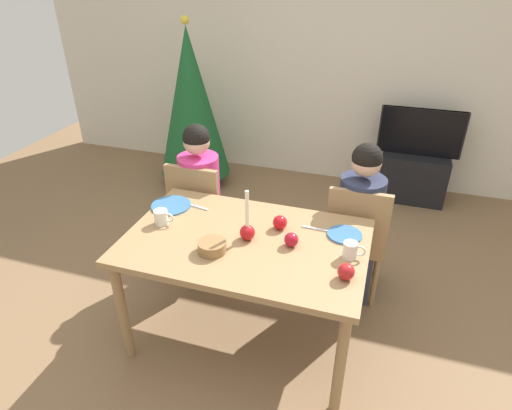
{
  "coord_description": "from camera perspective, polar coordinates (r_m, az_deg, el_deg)",
  "views": [
    {
      "loc": [
        0.69,
        -1.96,
        2.17
      ],
      "look_at": [
        0.0,
        0.2,
        0.87
      ],
      "focal_mm": 30.34,
      "sensor_mm": 36.0,
      "label": 1
    }
  ],
  "objects": [
    {
      "name": "plate_left",
      "position": [
        2.89,
        -11.13,
        -0.06
      ],
      "size": [
        0.26,
        0.26,
        0.01
      ],
      "primitive_type": "cylinder",
      "color": "teal",
      "rests_on": "dining_table"
    },
    {
      "name": "person_right_child",
      "position": [
        3.05,
        13.27,
        -2.68
      ],
      "size": [
        0.3,
        0.3,
        1.17
      ],
      "color": "#33384C",
      "rests_on": "ground"
    },
    {
      "name": "apple_by_left_plate",
      "position": [
        2.59,
        3.18,
        -2.31
      ],
      "size": [
        0.09,
        0.09,
        0.09
      ],
      "primitive_type": "sphere",
      "color": "red",
      "rests_on": "dining_table"
    },
    {
      "name": "ground_plane",
      "position": [
        3.0,
        -1.21,
        -16.44
      ],
      "size": [
        7.68,
        7.68,
        0.0
      ],
      "primitive_type": "plane",
      "color": "brown"
    },
    {
      "name": "bowl_walnuts",
      "position": [
        2.41,
        -5.82,
        -5.48
      ],
      "size": [
        0.16,
        0.16,
        0.06
      ],
      "primitive_type": "cylinder",
      "color": "olive",
      "rests_on": "dining_table"
    },
    {
      "name": "back_wall",
      "position": [
        4.69,
        9.44,
        18.74
      ],
      "size": [
        6.4,
        0.1,
        2.6
      ],
      "primitive_type": "cube",
      "color": "beige",
      "rests_on": "ground"
    },
    {
      "name": "apple_near_candle",
      "position": [
        2.25,
        11.79,
        -8.6
      ],
      "size": [
        0.09,
        0.09,
        0.09
      ],
      "primitive_type": "sphere",
      "color": "#B11B1D",
      "rests_on": "dining_table"
    },
    {
      "name": "fork_left",
      "position": [
        2.86,
        -7.86,
        -0.21
      ],
      "size": [
        0.18,
        0.05,
        0.01
      ],
      "primitive_type": "cube",
      "rotation": [
        0.0,
        0.0,
        -0.18
      ],
      "color": "silver",
      "rests_on": "dining_table"
    },
    {
      "name": "person_left_child",
      "position": [
        3.31,
        -7.29,
        0.6
      ],
      "size": [
        0.3,
        0.3,
        1.17
      ],
      "color": "#33384C",
      "rests_on": "ground"
    },
    {
      "name": "mug_left",
      "position": [
        2.7,
        -12.33,
        -1.57
      ],
      "size": [
        0.13,
        0.08,
        0.09
      ],
      "color": "silver",
      "rests_on": "dining_table"
    },
    {
      "name": "fork_right",
      "position": [
        2.62,
        7.98,
        -3.14
      ],
      "size": [
        0.18,
        0.02,
        0.01
      ],
      "primitive_type": "cube",
      "rotation": [
        0.0,
        0.0,
        -0.04
      ],
      "color": "silver",
      "rests_on": "dining_table"
    },
    {
      "name": "christmas_tree",
      "position": [
        4.55,
        -8.53,
        13.09
      ],
      "size": [
        0.74,
        0.74,
        1.71
      ],
      "color": "brown",
      "rests_on": "ground"
    },
    {
      "name": "dining_table",
      "position": [
        2.56,
        -1.37,
        -6.07
      ],
      "size": [
        1.4,
        0.9,
        0.75
      ],
      "color": "#99754C",
      "rests_on": "ground"
    },
    {
      "name": "apple_by_right_mug",
      "position": [
        2.45,
        4.68,
        -4.58
      ],
      "size": [
        0.08,
        0.08,
        0.08
      ],
      "primitive_type": "sphere",
      "color": "#AB1222",
      "rests_on": "dining_table"
    },
    {
      "name": "tv_stand",
      "position": [
        4.69,
        19.91,
        3.6
      ],
      "size": [
        0.64,
        0.4,
        0.48
      ],
      "primitive_type": "cube",
      "color": "black",
      "rests_on": "ground"
    },
    {
      "name": "chair_right",
      "position": [
        3.06,
        13.08,
        -3.9
      ],
      "size": [
        0.4,
        0.4,
        0.9
      ],
      "color": "#99754C",
      "rests_on": "ground"
    },
    {
      "name": "plate_right",
      "position": [
        2.6,
        11.6,
        -3.85
      ],
      "size": [
        0.2,
        0.2,
        0.01
      ],
      "primitive_type": "cylinder",
      "color": "teal",
      "rests_on": "dining_table"
    },
    {
      "name": "tv",
      "position": [
        4.52,
        20.93,
        8.96
      ],
      "size": [
        0.79,
        0.05,
        0.46
      ],
      "color": "black",
      "rests_on": "tv_stand"
    },
    {
      "name": "candle_centerpiece",
      "position": [
        2.48,
        -1.15,
        -3.24
      ],
      "size": [
        0.09,
        0.09,
        0.32
      ],
      "color": "red",
      "rests_on": "dining_table"
    },
    {
      "name": "chair_left",
      "position": [
        3.31,
        -7.46,
        -0.53
      ],
      "size": [
        0.4,
        0.4,
        0.9
      ],
      "color": "#99754C",
      "rests_on": "ground"
    },
    {
      "name": "mug_right",
      "position": [
        2.4,
        12.39,
        -5.85
      ],
      "size": [
        0.12,
        0.08,
        0.1
      ],
      "color": "silver",
      "rests_on": "dining_table"
    }
  ]
}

